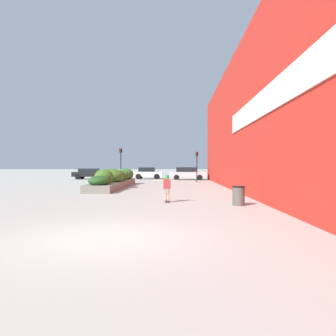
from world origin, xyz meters
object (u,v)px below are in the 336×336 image
object	(u,v)px
skateboarder	(167,185)
trash_bin	(239,196)
skateboard	(167,201)
traffic_light_right	(197,161)
car_rightmost	(148,173)
traffic_light_left	(121,159)
car_leftmost	(187,173)
car_center_left	(90,173)
car_center_right	(253,174)

from	to	relation	value
skateboarder	trash_bin	bearing A→B (deg)	-9.98
skateboard	traffic_light_right	xyz separation A→B (m)	(2.61, 17.84, 2.18)
car_rightmost	traffic_light_left	bearing A→B (deg)	-15.90
skateboarder	car_leftmost	bearing A→B (deg)	93.11
car_rightmost	traffic_light_right	bearing A→B (deg)	38.36
car_leftmost	car_rightmost	xyz separation A→B (m)	(-5.17, 2.29, -0.01)
trash_bin	car_leftmost	world-z (taller)	car_leftmost
car_rightmost	car_center_left	bearing A→B (deg)	-85.06
skateboard	traffic_light_left	distance (m)	18.76
traffic_light_right	car_leftmost	bearing A→B (deg)	98.95
skateboarder	traffic_light_right	size ratio (longest dim) A/B	0.38
skateboard	car_rightmost	bearing A→B (deg)	105.11
car_leftmost	traffic_light_right	bearing A→B (deg)	8.95
skateboarder	car_leftmost	size ratio (longest dim) A/B	0.27
car_leftmost	car_center_right	distance (m)	7.90
skateboard	traffic_light_left	world-z (taller)	traffic_light_left
skateboard	car_center_right	size ratio (longest dim) A/B	0.15
traffic_light_left	car_leftmost	bearing A→B (deg)	36.21
skateboard	car_center_right	distance (m)	23.12
skateboard	car_leftmost	distance (m)	23.22
trash_bin	car_leftmost	xyz separation A→B (m)	(-1.42, 24.14, 0.40)
traffic_light_left	car_rightmost	bearing A→B (deg)	74.10
skateboard	car_center_left	xyz separation A→B (m)	(-10.97, 24.77, 0.70)
traffic_light_left	traffic_light_right	size ratio (longest dim) A/B	1.11
car_center_left	car_center_right	xyz separation A→B (m)	(20.38, -3.67, 0.07)
traffic_light_right	car_center_left	bearing A→B (deg)	152.96
skateboarder	skateboard	bearing A→B (deg)	83.47
trash_bin	traffic_light_left	bearing A→B (deg)	115.08
car_leftmost	traffic_light_right	size ratio (longest dim) A/B	1.39
car_center_left	car_center_right	bearing A→B (deg)	79.80
car_rightmost	car_center_right	bearing A→B (deg)	71.34
trash_bin	car_center_left	distance (m)	29.42
car_rightmost	skateboard	bearing A→B (deg)	7.61
car_leftmost	car_rightmost	size ratio (longest dim) A/B	1.19
skateboard	trash_bin	size ratio (longest dim) A/B	0.82
skateboard	car_center_left	world-z (taller)	car_center_left
skateboarder	car_center_right	world-z (taller)	car_center_right
trash_bin	car_center_right	xyz separation A→B (m)	(6.21, 22.11, 0.40)
skateboard	traffic_light_left	size ratio (longest dim) A/B	0.19
skateboarder	car_center_left	xyz separation A→B (m)	(-10.97, 24.77, -0.08)
skateboarder	car_rightmost	distance (m)	25.65
car_center_left	traffic_light_right	xyz separation A→B (m)	(13.58, -6.93, 1.49)
car_center_left	traffic_light_right	bearing A→B (deg)	62.96
trash_bin	traffic_light_left	size ratio (longest dim) A/B	0.23
car_rightmost	traffic_light_right	size ratio (longest dim) A/B	1.17
car_center_left	traffic_light_left	world-z (taller)	traffic_light_left
trash_bin	car_leftmost	bearing A→B (deg)	93.36
car_center_left	traffic_light_left	size ratio (longest dim) A/B	1.23
traffic_light_right	traffic_light_left	bearing A→B (deg)	-179.36
car_center_right	car_rightmost	size ratio (longest dim) A/B	1.22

